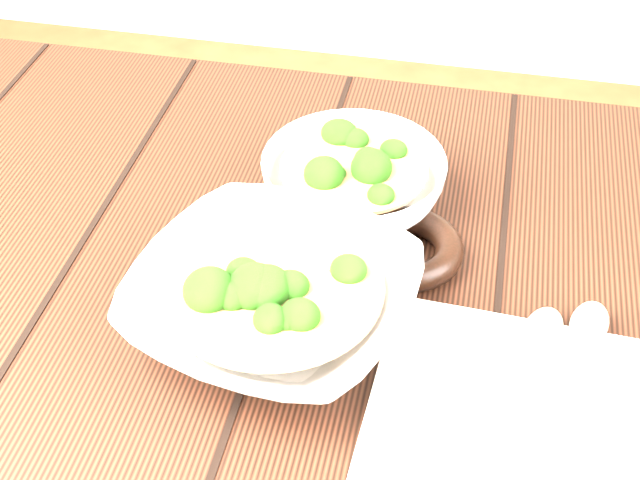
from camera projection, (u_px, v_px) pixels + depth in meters
table at (296, 391)px, 0.88m from camera, size 1.20×0.80×0.75m
soup_bowl_front at (273, 299)px, 0.76m from camera, size 0.29×0.29×0.07m
soup_bowl_back at (353, 181)px, 0.89m from camera, size 0.19×0.19×0.07m
trivet at (405, 248)px, 0.84m from camera, size 0.14×0.14×0.03m
napkin at (527, 416)px, 0.70m from camera, size 0.26×0.21×0.01m
spoon_left at (529, 362)px, 0.73m from camera, size 0.07×0.20×0.01m
spoon_right at (578, 356)px, 0.73m from camera, size 0.07×0.20×0.01m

